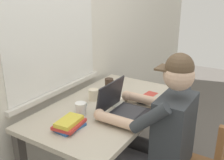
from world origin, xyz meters
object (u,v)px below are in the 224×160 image
at_px(landscape_photo_print, 150,94).
at_px(coffee_mug_spare, 81,109).
at_px(laptop, 120,107).
at_px(computer_mouse, 142,102).
at_px(coffee_mug_white, 94,94).
at_px(desk, 108,117).
at_px(coffee_mug_dark, 109,84).
at_px(seated_person, 158,131).
at_px(book_stack_side, 69,124).

bearing_deg(landscape_photo_print, coffee_mug_spare, 160.75).
relative_size(laptop, computer_mouse, 3.30).
xyz_separation_m(coffee_mug_white, landscape_photo_print, (0.34, -0.34, -0.04)).
xyz_separation_m(desk, coffee_mug_white, (0.03, 0.15, 0.15)).
distance_m(laptop, coffee_mug_dark, 0.48).
distance_m(coffee_mug_white, coffee_mug_spare, 0.27).
relative_size(seated_person, coffee_mug_white, 10.58).
distance_m(coffee_mug_white, book_stack_side, 0.47).
bearing_deg(coffee_mug_spare, coffee_mug_white, 15.84).
relative_size(desk, landscape_photo_print, 9.99).
distance_m(desk, computer_mouse, 0.30).
bearing_deg(computer_mouse, landscape_photo_print, 6.82).
bearing_deg(coffee_mug_dark, desk, -149.73).
bearing_deg(seated_person, coffee_mug_white, 82.09).
bearing_deg(coffee_mug_white, desk, -99.62).
distance_m(coffee_mug_white, coffee_mug_dark, 0.25).
bearing_deg(computer_mouse, book_stack_side, 158.04).
height_order(desk, laptop, laptop).
relative_size(coffee_mug_dark, landscape_photo_print, 0.86).
height_order(computer_mouse, coffee_mug_spare, coffee_mug_spare).
xyz_separation_m(desk, book_stack_side, (-0.43, 0.02, 0.14)).
xyz_separation_m(seated_person, landscape_photo_print, (0.42, 0.25, 0.06)).
bearing_deg(coffee_mug_spare, desk, -18.50).
xyz_separation_m(laptop, book_stack_side, (-0.35, 0.17, -0.02)).
xyz_separation_m(coffee_mug_spare, book_stack_side, (-0.19, -0.06, -0.01)).
bearing_deg(book_stack_side, coffee_mug_dark, 11.58).
bearing_deg(desk, landscape_photo_print, -27.95).
bearing_deg(computer_mouse, laptop, 165.41).
distance_m(desk, laptop, 0.24).
height_order(laptop, coffee_mug_white, laptop).
height_order(desk, coffee_mug_spare, coffee_mug_spare).
xyz_separation_m(desk, landscape_photo_print, (0.36, -0.19, 0.11)).
distance_m(coffee_mug_spare, landscape_photo_print, 0.66).
bearing_deg(laptop, coffee_mug_dark, 41.52).
bearing_deg(seated_person, coffee_mug_spare, 108.43).
bearing_deg(laptop, landscape_photo_print, -4.87).
relative_size(desk, computer_mouse, 12.99).
bearing_deg(book_stack_side, coffee_mug_spare, 16.94).
xyz_separation_m(coffee_mug_white, coffee_mug_spare, (-0.26, -0.07, 0.00)).
distance_m(seated_person, coffee_mug_spare, 0.56).
distance_m(desk, coffee_mug_white, 0.21).
bearing_deg(coffee_mug_dark, coffee_mug_white, -177.20).
height_order(coffee_mug_white, coffee_mug_spare, same).
distance_m(coffee_mug_white, landscape_photo_print, 0.49).
distance_m(seated_person, coffee_mug_dark, 0.71).
relative_size(seated_person, landscape_photo_print, 9.59).
relative_size(desk, seated_person, 1.04).
distance_m(computer_mouse, book_stack_side, 0.63).
xyz_separation_m(seated_person, laptop, (-0.02, 0.29, 0.12)).
bearing_deg(book_stack_side, landscape_photo_print, -14.99).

